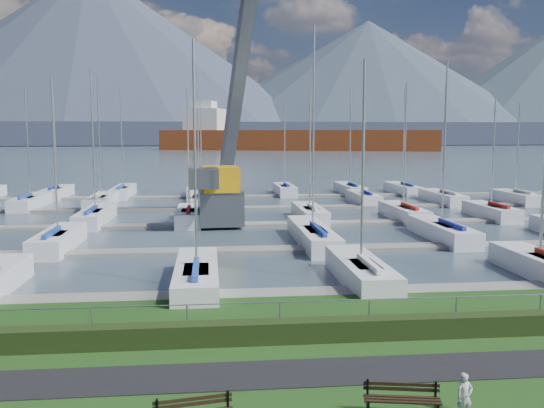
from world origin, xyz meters
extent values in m
cube|color=black|center=(0.00, -3.00, 0.01)|extent=(160.00, 2.00, 0.04)
cube|color=#415360|center=(0.00, 260.00, -0.40)|extent=(800.00, 540.00, 0.20)
cube|color=black|center=(0.00, -0.40, 0.35)|extent=(80.00, 0.70, 0.70)
cylinder|color=gray|center=(0.00, 0.00, 1.20)|extent=(80.00, 0.04, 0.04)
cube|color=#3B4156|center=(0.00, 330.00, 6.00)|extent=(900.00, 80.00, 12.00)
cone|color=#3A4355|center=(-80.00, 400.00, 57.50)|extent=(340.00, 340.00, 115.00)
cone|color=#3A4655|center=(110.00, 410.00, 42.50)|extent=(300.00, 300.00, 85.00)
cube|color=slate|center=(0.00, 6.00, -0.22)|extent=(90.00, 1.60, 0.25)
cube|color=gray|center=(0.00, 16.00, -0.22)|extent=(90.00, 1.60, 0.25)
cube|color=gray|center=(0.00, 26.00, -0.22)|extent=(90.00, 1.60, 0.25)
cube|color=slate|center=(0.00, 36.00, -0.22)|extent=(90.00, 1.60, 0.25)
cube|color=#65635E|center=(0.00, 46.00, -0.22)|extent=(90.00, 1.60, 0.25)
cube|color=black|center=(-4.46, -6.12, 0.65)|extent=(0.06, 0.06, 0.40)
cube|color=black|center=(-2.88, -5.85, 0.65)|extent=(0.06, 0.06, 0.40)
cube|color=black|center=(-3.68, -5.96, 0.62)|extent=(1.78, 0.34, 0.08)
cube|color=black|center=(-3.68, -5.96, 0.74)|extent=(1.78, 0.34, 0.08)
cube|color=black|center=(0.44, -5.72, 0.23)|extent=(0.14, 0.40, 0.45)
cube|color=black|center=(0.47, -5.55, 0.65)|extent=(0.06, 0.06, 0.40)
cube|color=black|center=(2.04, -5.85, 0.65)|extent=(0.06, 0.06, 0.40)
cube|color=black|center=(1.19, -6.02, 0.45)|extent=(1.79, 0.45, 0.04)
cube|color=black|center=(1.22, -5.88, 0.45)|extent=(1.79, 0.45, 0.04)
cube|color=black|center=(1.25, -5.73, 0.45)|extent=(1.79, 0.45, 0.04)
cube|color=black|center=(1.26, -5.68, 0.62)|extent=(1.77, 0.39, 0.08)
cube|color=black|center=(1.26, -5.68, 0.74)|extent=(1.77, 0.39, 0.08)
imported|color=#B8B8BF|center=(2.79, -5.81, 0.57)|extent=(0.46, 0.34, 1.15)
cube|color=#585C60|center=(-2.42, 25.52, 1.20)|extent=(3.39, 3.39, 2.60)
cube|color=#EFA30E|center=(-2.42, 25.52, 3.30)|extent=(2.81, 3.56, 1.80)
cube|color=#525359|center=(-0.62, 30.02, 12.30)|extent=(3.61, 11.14, 19.89)
cube|color=#53565A|center=(-3.62, 23.52, 3.50)|extent=(2.13, 2.32, 1.40)
cube|color=brown|center=(31.44, 216.67, 2.50)|extent=(108.15, 48.02, 10.00)
cube|color=silver|center=(-4.60, 227.44, 10.00)|extent=(17.42, 17.42, 12.00)
cube|color=silver|center=(-4.60, 227.44, 17.00)|extent=(9.96, 9.96, 4.00)
camera|label=1|loc=(-3.25, -19.11, 6.72)|focal=40.00mm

